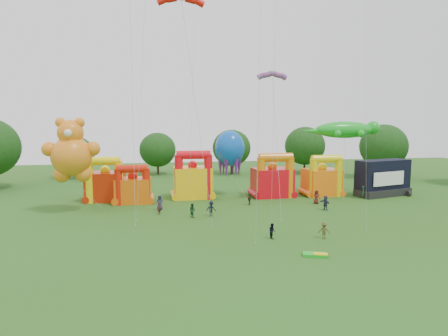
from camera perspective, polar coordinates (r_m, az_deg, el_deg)
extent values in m
plane|color=#2D5417|center=(33.99, 6.12, -13.21)|extent=(160.00, 160.00, 0.00)
cylinder|color=#352314|center=(86.03, 21.70, -0.16)|extent=(0.44, 0.44, 3.72)
ellipsoid|color=#183E12|center=(85.63, 21.84, 2.86)|extent=(9.30, 9.30, 8.89)
cylinder|color=#352314|center=(89.65, 11.42, 0.39)|extent=(0.44, 0.44, 3.51)
ellipsoid|color=#183E12|center=(89.27, 11.49, 3.13)|extent=(8.77, 8.78, 8.39)
cylinder|color=#352314|center=(86.66, 1.07, 0.24)|extent=(0.44, 0.44, 3.30)
ellipsoid|color=#183E12|center=(86.29, 1.08, 2.90)|extent=(8.25, 8.25, 7.88)
cylinder|color=#352314|center=(87.00, -9.42, 0.10)|extent=(0.44, 0.44, 3.09)
ellipsoid|color=#183E12|center=(86.64, -9.47, 2.58)|extent=(7.73, 7.72, 7.38)
cylinder|color=#352314|center=(85.68, -20.30, -0.41)|extent=(0.44, 0.44, 2.88)
ellipsoid|color=#183E12|center=(85.33, -20.40, 1.94)|extent=(7.20, 7.20, 6.88)
cube|color=red|center=(60.42, -16.55, -2.53)|extent=(5.70, 4.85, 4.16)
cylinder|color=#FFF10D|center=(59.09, -18.66, -1.94)|extent=(1.13, 1.13, 5.94)
cylinder|color=#FFF10D|center=(58.63, -14.80, -1.87)|extent=(1.13, 1.13, 5.94)
cylinder|color=#FFF10D|center=(58.46, -16.84, 0.97)|extent=(4.56, 1.18, 1.18)
sphere|color=#FFF10D|center=(60.09, -16.63, -0.29)|extent=(1.40, 1.40, 1.40)
cube|color=#E75E0C|center=(58.05, -12.86, -3.13)|extent=(5.03, 4.14, 3.50)
cylinder|color=red|center=(56.68, -14.83, -2.65)|extent=(1.06, 1.06, 4.99)
cylinder|color=red|center=(56.49, -11.04, -2.58)|extent=(1.06, 1.06, 4.99)
cylinder|color=red|center=(56.20, -13.01, -0.11)|extent=(4.27, 1.11, 1.11)
sphere|color=red|center=(57.73, -12.91, -1.12)|extent=(1.40, 1.40, 1.40)
cube|color=yellow|center=(60.26, -4.50, -2.06)|extent=(5.62, 4.54, 4.63)
cylinder|color=red|center=(58.37, -6.46, -1.39)|extent=(1.21, 1.21, 6.61)
cylinder|color=red|center=(58.79, -2.27, -1.29)|extent=(1.21, 1.21, 6.61)
cylinder|color=red|center=(58.16, -4.39, 1.88)|extent=(4.90, 1.27, 1.27)
sphere|color=red|center=(59.91, -4.53, 0.41)|extent=(1.40, 1.40, 1.40)
cube|color=red|center=(61.63, 6.89, -2.05)|extent=(5.88, 4.79, 4.30)
cylinder|color=orange|center=(59.31, 5.32, -1.48)|extent=(1.25, 1.25, 6.14)
cylinder|color=orange|center=(60.64, 9.36, -1.36)|extent=(1.25, 1.25, 6.14)
cylinder|color=orange|center=(59.58, 7.41, 1.51)|extent=(5.06, 1.31, 1.31)
sphere|color=orange|center=(61.30, 6.92, 0.21)|extent=(1.40, 1.40, 1.40)
cube|color=orange|center=(63.95, 13.78, -1.97)|extent=(5.60, 4.66, 4.08)
cylinder|color=yellow|center=(61.66, 12.64, -1.44)|extent=(1.14, 1.14, 5.83)
cylinder|color=yellow|center=(63.33, 16.03, -1.33)|extent=(1.14, 1.14, 5.83)
cylinder|color=yellow|center=(62.13, 14.44, 1.28)|extent=(4.63, 1.20, 1.20)
sphere|color=yellow|center=(63.65, 13.84, 0.11)|extent=(1.40, 1.40, 1.40)
cube|color=black|center=(66.67, 21.72, -3.21)|extent=(9.44, 5.51, 1.10)
cube|color=black|center=(66.44, 21.73, -0.83)|extent=(9.32, 5.10, 4.44)
cube|color=white|center=(65.08, 22.50, -1.41)|extent=(5.94, 1.66, 2.09)
cylinder|color=black|center=(63.77, 19.63, -3.70)|extent=(0.30, 0.90, 0.90)
cylinder|color=black|center=(67.56, 24.87, -3.36)|extent=(0.30, 0.90, 0.90)
sphere|color=orange|center=(53.37, -20.95, 1.59)|extent=(4.98, 4.98, 4.98)
sphere|color=orange|center=(53.20, -21.08, 4.74)|extent=(3.17, 3.17, 3.17)
sphere|color=orange|center=(53.40, -22.34, 6.03)|extent=(1.24, 1.24, 1.24)
sphere|color=orange|center=(52.98, -19.93, 6.13)|extent=(1.24, 1.24, 1.24)
sphere|color=orange|center=(53.85, -23.71, 2.47)|extent=(1.81, 1.81, 1.81)
sphere|color=orange|center=(52.87, -18.22, 2.64)|extent=(1.81, 1.81, 1.81)
sphere|color=orange|center=(53.85, -22.15, -0.84)|extent=(2.04, 2.04, 2.04)
sphere|color=orange|center=(53.39, -19.53, -0.79)|extent=(2.04, 2.04, 2.04)
sphere|color=white|center=(51.70, -21.40, 4.68)|extent=(0.90, 0.90, 0.90)
ellipsoid|color=green|center=(66.35, 16.87, 5.26)|extent=(9.96, 3.11, 2.65)
sphere|color=green|center=(68.69, 20.51, 5.41)|extent=(2.14, 2.14, 2.14)
cone|color=green|center=(64.22, 12.82, 5.16)|extent=(3.89, 1.56, 1.56)
sphere|color=green|center=(68.64, 17.71, 4.78)|extent=(1.17, 1.17, 1.17)
sphere|color=green|center=(65.91, 18.97, 4.66)|extent=(1.17, 1.17, 1.17)
sphere|color=green|center=(66.92, 14.75, 4.84)|extent=(1.17, 1.17, 1.17)
sphere|color=green|center=(64.11, 15.93, 4.72)|extent=(1.17, 1.17, 1.17)
ellipsoid|color=blue|center=(61.36, 0.82, 2.84)|extent=(4.54, 4.54, 5.45)
cone|color=#591E8C|center=(61.89, 2.16, 0.54)|extent=(1.02, 1.02, 3.64)
cone|color=#591E8C|center=(62.98, 1.26, 0.66)|extent=(1.02, 1.02, 3.64)
cone|color=#591E8C|center=(62.70, -0.07, 0.63)|extent=(1.02, 1.02, 3.64)
cone|color=#591E8C|center=(61.32, -0.53, 0.49)|extent=(1.02, 1.02, 3.64)
cone|color=#591E8C|center=(60.20, 0.36, 0.37)|extent=(1.02, 1.02, 3.64)
cone|color=#591E8C|center=(60.49, 1.74, 0.40)|extent=(1.02, 1.02, 3.64)
cube|color=green|center=(35.98, 12.83, -11.99)|extent=(2.22, 1.62, 0.24)
cube|color=yellow|center=(35.83, 13.63, -11.86)|extent=(1.33, 0.97, 0.10)
imported|color=#25293F|center=(52.67, -9.16, -4.91)|extent=(1.01, 0.72, 1.95)
imported|color=#4B151E|center=(50.36, -9.21, -5.69)|extent=(0.54, 0.66, 1.55)
imported|color=#193F1F|center=(48.34, -4.55, -6.05)|extent=(1.02, 1.06, 1.72)
imported|color=black|center=(48.72, -1.87, -5.84)|extent=(1.33, 0.97, 1.86)
imported|color=#403019|center=(55.27, 3.65, -4.47)|extent=(0.89, 0.98, 1.60)
imported|color=#272B42|center=(53.67, 14.27, -4.83)|extent=(1.07, 1.87, 1.92)
imported|color=#561B18|center=(57.28, 13.06, -4.05)|extent=(0.97, 0.64, 1.96)
imported|color=#1D4931|center=(63.10, 19.31, -3.27)|extent=(0.78, 0.84, 1.93)
imported|color=black|center=(40.15, 6.89, -8.90)|extent=(0.67, 0.81, 1.53)
imported|color=#48431C|center=(41.04, 14.10, -8.64)|extent=(1.21, 0.98, 1.64)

